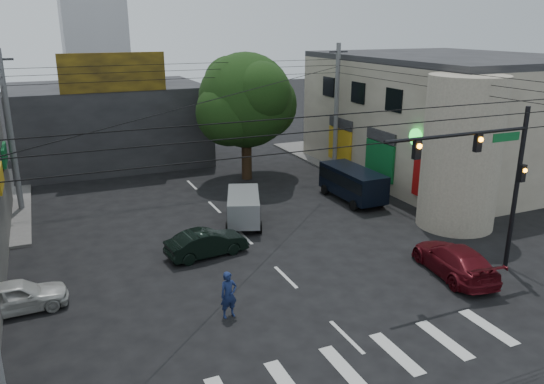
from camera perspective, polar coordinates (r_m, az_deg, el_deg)
ground at (r=21.52m, az=3.78°, el=-11.33°), size 160.00×160.00×0.00m
sidewalk_far_right at (r=45.02m, az=13.71°, el=3.83°), size 16.00×16.00×0.15m
building_right at (r=40.50m, az=18.38°, el=7.61°), size 14.00×18.00×8.00m
corner_column at (r=29.34m, az=19.69°, el=3.96°), size 4.00×4.00×8.00m
building_far at (r=43.56m, az=-17.10°, el=7.04°), size 14.00×10.00×6.00m
billboard at (r=38.19m, az=-16.73°, el=12.22°), size 7.00×0.30×2.60m
street_tree at (r=36.35m, az=-2.84°, el=9.78°), size 6.40×6.40×8.70m
traffic_gantry at (r=23.52m, az=22.42°, el=2.56°), size 7.10×0.35×7.20m
utility_pole_far_left at (r=33.21m, az=-26.32°, el=5.72°), size 0.32×0.32×9.20m
utility_pole_far_right at (r=38.39m, az=6.94°, el=8.77°), size 0.32×0.32×9.20m
dark_sedan at (r=25.07m, az=-7.05°, el=-5.48°), size 2.35×4.18×1.26m
white_compact at (r=22.48m, az=-25.82°, el=-10.07°), size 1.68×3.76×1.26m
maroon_sedan at (r=24.35m, az=19.01°, el=-6.94°), size 3.38×5.32×1.37m
silver_minivan at (r=28.72m, az=-3.08°, el=-1.85°), size 5.04×4.25×1.70m
navy_van at (r=32.87m, az=8.65°, el=0.77°), size 5.03×1.99×2.00m
traffic_officer at (r=19.91m, az=-4.68°, el=-10.96°), size 0.74×0.55×1.80m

